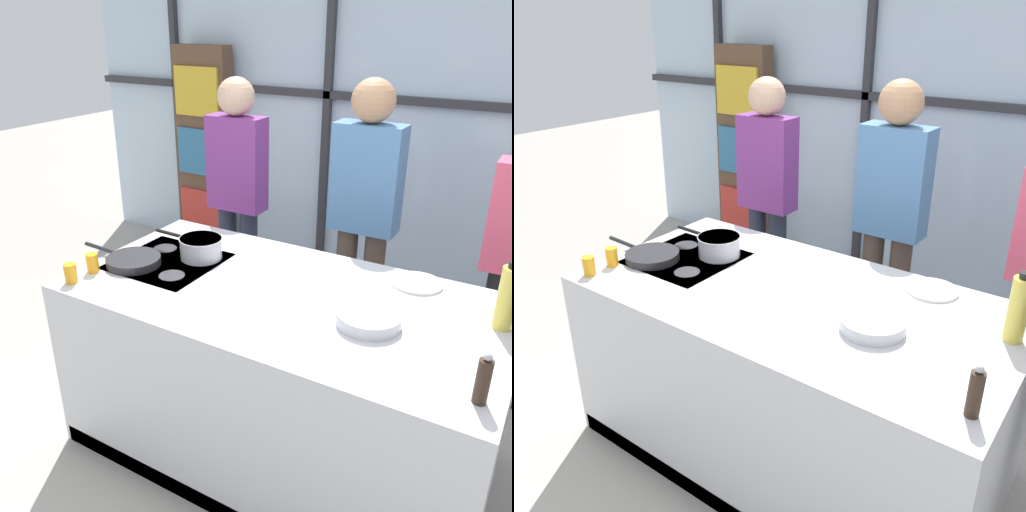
# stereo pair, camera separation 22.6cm
# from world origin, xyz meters

# --- Properties ---
(ground_plane) EXTENTS (18.00, 18.00, 0.00)m
(ground_plane) POSITION_xyz_m (0.00, 0.00, 0.00)
(ground_plane) COLOR #ADA89E
(back_window_wall) EXTENTS (6.40, 0.10, 2.80)m
(back_window_wall) POSITION_xyz_m (0.00, 2.21, 1.40)
(back_window_wall) COLOR silver
(back_window_wall) RESTS_ON ground_plane
(bookshelf) EXTENTS (0.54, 0.19, 1.89)m
(bookshelf) POSITION_xyz_m (-1.91, 2.02, 0.95)
(bookshelf) COLOR brown
(bookshelf) RESTS_ON ground_plane
(demo_island) EXTENTS (2.05, 1.07, 0.94)m
(demo_island) POSITION_xyz_m (-0.00, -0.00, 0.47)
(demo_island) COLOR silver
(demo_island) RESTS_ON ground_plane
(spectator_far_left) EXTENTS (0.40, 0.25, 1.77)m
(spectator_far_left) POSITION_xyz_m (-0.92, 1.04, 1.03)
(spectator_far_left) COLOR #232838
(spectator_far_left) RESTS_ON ground_plane
(spectator_center_left) EXTENTS (0.41, 0.25, 1.81)m
(spectator_center_left) POSITION_xyz_m (0.00, 1.04, 1.06)
(spectator_center_left) COLOR #47382D
(spectator_center_left) RESTS_ON ground_plane
(frying_pan) EXTENTS (0.51, 0.28, 0.04)m
(frying_pan) POSITION_xyz_m (-0.82, -0.12, 0.96)
(frying_pan) COLOR #232326
(frying_pan) RESTS_ON demo_island
(saucepan) EXTENTS (0.43, 0.23, 0.11)m
(saucepan) POSITION_xyz_m (-0.56, 0.12, 1.00)
(saucepan) COLOR silver
(saucepan) RESTS_ON demo_island
(white_plate) EXTENTS (0.24, 0.24, 0.01)m
(white_plate) POSITION_xyz_m (0.51, 0.40, 0.95)
(white_plate) COLOR white
(white_plate) RESTS_ON demo_island
(mixing_bowl) EXTENTS (0.27, 0.27, 0.06)m
(mixing_bowl) POSITION_xyz_m (0.44, -0.07, 0.97)
(mixing_bowl) COLOR silver
(mixing_bowl) RESTS_ON demo_island
(oil_bottle) EXTENTS (0.08, 0.08, 0.30)m
(oil_bottle) POSITION_xyz_m (0.92, 0.19, 1.08)
(oil_bottle) COLOR #E0CC4C
(oil_bottle) RESTS_ON demo_island
(pepper_grinder) EXTENTS (0.05, 0.05, 0.19)m
(pepper_grinder) POSITION_xyz_m (0.93, -0.36, 1.03)
(pepper_grinder) COLOR #332319
(pepper_grinder) RESTS_ON demo_island
(juice_glass_near) EXTENTS (0.06, 0.06, 0.10)m
(juice_glass_near) POSITION_xyz_m (-0.92, -0.43, 0.99)
(juice_glass_near) COLOR orange
(juice_glass_near) RESTS_ON demo_island
(juice_glass_far) EXTENTS (0.06, 0.06, 0.10)m
(juice_glass_far) POSITION_xyz_m (-0.92, -0.29, 0.99)
(juice_glass_far) COLOR orange
(juice_glass_far) RESTS_ON demo_island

